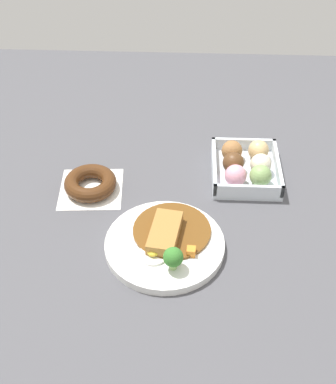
{
  "coord_description": "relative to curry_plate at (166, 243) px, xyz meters",
  "views": [
    {
      "loc": [
        -0.78,
        -0.04,
        0.78
      ],
      "look_at": [
        0.06,
        -0.0,
        0.03
      ],
      "focal_mm": 47.4,
      "sensor_mm": 36.0,
      "label": 1
    }
  ],
  "objects": [
    {
      "name": "chocolate_ring_donut",
      "position": [
        0.18,
        0.18,
        0.0
      ],
      "size": [
        0.15,
        0.15,
        0.04
      ],
      "color": "white",
      "rests_on": "ground_plane"
    },
    {
      "name": "donut_box",
      "position": [
        0.24,
        -0.18,
        0.01
      ],
      "size": [
        0.19,
        0.16,
        0.06
      ],
      "color": "silver",
      "rests_on": "ground_plane"
    },
    {
      "name": "ground_plane",
      "position": [
        0.08,
        0.0,
        -0.02
      ],
      "size": [
        1.6,
        1.6,
        0.0
      ],
      "primitive_type": "plane",
      "color": "#4C4C51"
    },
    {
      "name": "curry_plate",
      "position": [
        0.0,
        0.0,
        0.0
      ],
      "size": [
        0.25,
        0.25,
        0.07
      ],
      "color": "white",
      "rests_on": "ground_plane"
    }
  ]
}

